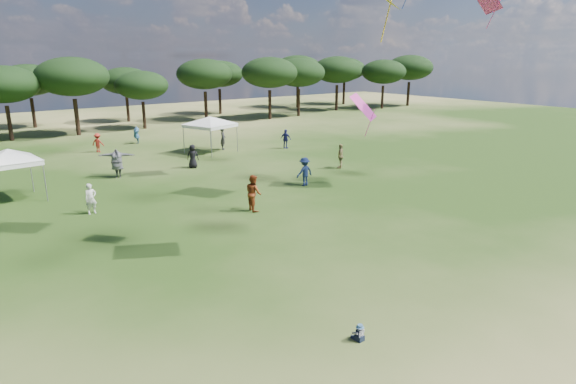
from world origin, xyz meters
The scene contains 6 objects.
ground centered at (0.00, 0.00, 0.00)m, with size 140.00×140.00×0.00m, color #294414.
tree_line centered at (2.39, 47.41, 5.42)m, with size 108.78×17.63×7.77m.
tent_left centered at (-5.58, 22.59, 2.75)m, with size 5.49×5.49×3.17m.
tent_right centered at (9.52, 28.27, 2.81)m, with size 6.20×6.20×3.23m.
toddler centered at (-0.21, 1.72, 0.22)m, with size 0.33×0.37×0.49m.
festival_crowd centered at (1.24, 24.20, 0.86)m, with size 29.88×24.20×1.90m.
Camera 1 is at (-8.88, -6.45, 7.63)m, focal length 30.00 mm.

